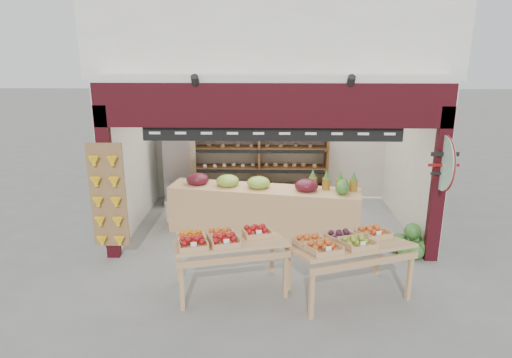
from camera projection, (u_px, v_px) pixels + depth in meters
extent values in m
plane|color=slate|center=(270.00, 234.00, 8.96)|extent=(60.00, 60.00, 0.00)
cube|color=white|center=(270.00, 136.00, 10.73)|extent=(5.76, 0.18, 3.00)
cube|color=white|center=(132.00, 152.00, 9.17)|extent=(0.18, 3.38, 3.00)
cube|color=white|center=(411.00, 153.00, 9.05)|extent=(0.18, 3.38, 3.00)
cube|color=white|center=(272.00, 72.00, 8.66)|extent=(5.76, 3.38, 0.12)
cube|color=white|center=(272.00, 13.00, 9.39)|extent=(6.36, 4.60, 2.40)
cube|color=black|center=(272.00, 105.00, 7.20)|extent=(5.70, 0.14, 0.70)
cube|color=black|center=(108.00, 184.00, 7.64)|extent=(0.22, 0.14, 2.65)
cube|color=black|center=(438.00, 186.00, 7.52)|extent=(0.22, 0.14, 2.65)
cube|color=black|center=(272.00, 133.00, 7.36)|extent=(4.20, 0.05, 0.26)
cylinder|color=white|center=(278.00, 117.00, 7.35)|extent=(0.34, 0.05, 0.34)
cube|color=olive|center=(108.00, 196.00, 7.60)|extent=(0.60, 0.04, 1.80)
cylinder|color=silver|center=(443.00, 163.00, 7.31)|extent=(0.04, 0.90, 0.90)
cylinder|color=maroon|center=(444.00, 163.00, 7.28)|extent=(0.01, 0.92, 0.92)
cube|color=brown|center=(193.00, 167.00, 10.63)|extent=(0.05, 0.51, 1.65)
cube|color=brown|center=(259.00, 167.00, 10.59)|extent=(0.05, 0.51, 1.65)
cube|color=brown|center=(326.00, 168.00, 10.56)|extent=(0.05, 0.51, 1.65)
cube|color=brown|center=(259.00, 186.00, 10.72)|extent=(3.09, 0.51, 0.04)
cube|color=brown|center=(259.00, 167.00, 10.59)|extent=(3.09, 0.51, 0.04)
cube|color=brown|center=(259.00, 148.00, 10.46)|extent=(3.09, 0.51, 0.04)
cube|color=brown|center=(259.00, 132.00, 10.36)|extent=(3.09, 0.51, 0.04)
cone|color=olive|center=(205.00, 126.00, 10.34)|extent=(0.32, 0.32, 0.28)
cone|color=olive|center=(227.00, 126.00, 10.33)|extent=(0.32, 0.32, 0.28)
cone|color=olive|center=(248.00, 126.00, 10.32)|extent=(0.32, 0.32, 0.28)
cone|color=olive|center=(270.00, 126.00, 10.31)|extent=(0.32, 0.32, 0.28)
cone|color=olive|center=(292.00, 126.00, 10.30)|extent=(0.32, 0.32, 0.28)
cone|color=olive|center=(314.00, 127.00, 10.29)|extent=(0.32, 0.32, 0.28)
cube|color=silver|center=(179.00, 166.00, 10.51)|extent=(0.85, 0.85, 1.77)
cube|color=beige|center=(176.00, 211.00, 9.66)|extent=(0.50, 0.44, 0.36)
cube|color=beige|center=(177.00, 196.00, 9.57)|extent=(0.46, 0.41, 0.30)
cube|color=#13471D|center=(202.00, 211.00, 9.74)|extent=(0.48, 0.41, 0.30)
cube|color=beige|center=(199.00, 205.00, 10.11)|extent=(0.43, 0.38, 0.28)
cube|color=tan|center=(264.00, 210.00, 8.89)|extent=(3.75, 1.34, 0.92)
ellipsoid|color=#59141E|center=(198.00, 179.00, 8.98)|extent=(0.45, 0.41, 0.25)
ellipsoid|color=#8CB23F|center=(228.00, 181.00, 8.87)|extent=(0.45, 0.41, 0.25)
ellipsoid|color=#8CB23F|center=(259.00, 183.00, 8.75)|extent=(0.45, 0.41, 0.25)
ellipsoid|color=#59141E|center=(306.00, 186.00, 8.58)|extent=(0.45, 0.41, 0.25)
cylinder|color=olive|center=(313.00, 183.00, 8.70)|extent=(0.15, 0.15, 0.22)
cylinder|color=olive|center=(326.00, 184.00, 8.65)|extent=(0.15, 0.15, 0.22)
cylinder|color=olive|center=(340.00, 185.00, 8.61)|extent=(0.15, 0.15, 0.22)
cylinder|color=olive|center=(353.00, 185.00, 8.56)|extent=(0.15, 0.15, 0.22)
cube|color=tan|center=(230.00, 244.00, 6.71)|extent=(1.78, 1.26, 0.24)
cube|color=tan|center=(182.00, 289.00, 6.31)|extent=(0.07, 0.07, 0.66)
cube|color=tan|center=(286.00, 277.00, 6.62)|extent=(0.07, 0.07, 0.66)
cube|color=tan|center=(178.00, 263.00, 7.05)|extent=(0.07, 0.07, 0.66)
cube|color=tan|center=(272.00, 254.00, 7.36)|extent=(0.07, 0.07, 0.66)
cube|color=tan|center=(349.00, 247.00, 6.57)|extent=(1.87, 1.42, 0.24)
cube|color=tan|center=(311.00, 297.00, 6.09)|extent=(0.08, 0.08, 0.68)
cube|color=tan|center=(409.00, 279.00, 6.55)|extent=(0.08, 0.08, 0.68)
cube|color=tan|center=(289.00, 269.00, 6.84)|extent=(0.08, 0.08, 0.68)
cube|color=tan|center=(378.00, 255.00, 7.29)|extent=(0.08, 0.08, 0.68)
sphere|color=#204F1A|center=(405.00, 249.00, 7.97)|extent=(0.29, 0.29, 0.29)
sphere|color=#204F1A|center=(423.00, 249.00, 7.96)|extent=(0.29, 0.29, 0.29)
sphere|color=#204F1A|center=(400.00, 241.00, 8.27)|extent=(0.29, 0.29, 0.29)
sphere|color=#204F1A|center=(417.00, 241.00, 8.26)|extent=(0.29, 0.29, 0.29)
sphere|color=#204F1A|center=(413.00, 231.00, 8.04)|extent=(0.29, 0.29, 0.29)
sphere|color=#204F1A|center=(416.00, 251.00, 7.86)|extent=(0.29, 0.29, 0.29)
sphere|color=#204F1A|center=(396.00, 245.00, 8.12)|extent=(0.29, 0.29, 0.29)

